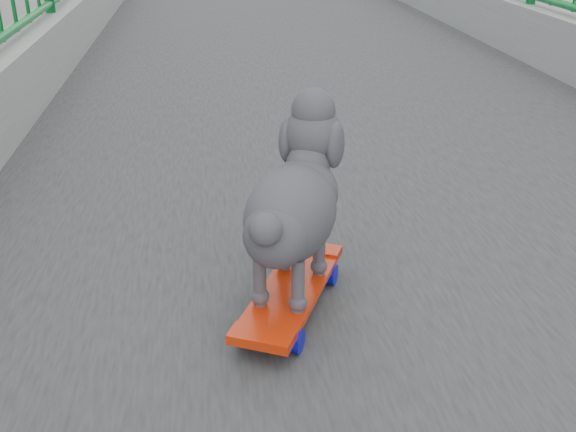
{
  "coord_description": "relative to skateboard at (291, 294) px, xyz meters",
  "views": [
    {
      "loc": [
        -0.56,
        0.0,
        7.87
      ],
      "look_at": [
        -0.39,
        1.37,
        7.22
      ],
      "focal_mm": 42.0,
      "sensor_mm": 36.0,
      "label": 1
    }
  ],
  "objects": [
    {
      "name": "skateboard",
      "position": [
        0.0,
        0.0,
        0.0
      ],
      "size": [
        0.31,
        0.47,
        0.06
      ],
      "rotation": [
        0.0,
        0.0,
        -0.43
      ],
      "color": "red",
      "rests_on": "footbridge"
    },
    {
      "name": "poodle",
      "position": [
        0.01,
        0.02,
        0.22
      ],
      "size": [
        0.3,
        0.43,
        0.38
      ],
      "rotation": [
        0.0,
        0.0,
        -0.43
      ],
      "color": "#312E33",
      "rests_on": "skateboard"
    }
  ]
}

